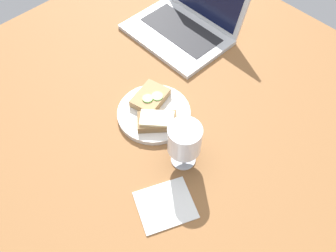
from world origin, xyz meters
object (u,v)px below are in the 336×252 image
object	(u,v)px
plate	(154,113)
napkin	(165,205)
laptop	(186,21)
wine_glass	(184,141)
sandwich_with_cheese	(157,121)
sandwich_with_cucumber	(150,98)

from	to	relation	value
plate	napkin	xyz separation A→B (cm)	(22.99, -17.19, -0.59)
laptop	napkin	bearing A→B (deg)	-49.61
wine_glass	laptop	distance (cm)	53.35
plate	sandwich_with_cheese	distance (cm)	5.01
sandwich_with_cucumber	plate	bearing A→B (deg)	-30.11
laptop	wine_glass	bearing A→B (deg)	-45.95
sandwich_with_cheese	wine_glass	distance (cm)	14.46
plate	wine_glass	size ratio (longest dim) A/B	1.53
wine_glass	napkin	size ratio (longest dim) A/B	1.02
plate	wine_glass	xyz separation A→B (cm)	(16.71, -4.57, 8.49)
napkin	plate	bearing A→B (deg)	143.22
sandwich_with_cheese	plate	bearing A→B (deg)	150.06
plate	napkin	bearing A→B (deg)	-36.78
sandwich_with_cheese	napkin	world-z (taller)	sandwich_with_cheese
plate	sandwich_with_cheese	size ratio (longest dim) A/B	1.72
plate	laptop	size ratio (longest dim) A/B	0.63
sandwich_with_cheese	sandwich_with_cucumber	world-z (taller)	sandwich_with_cheese
sandwich_with_cheese	laptop	bearing A→B (deg)	123.92
sandwich_with_cucumber	laptop	distance (cm)	35.36
laptop	napkin	world-z (taller)	laptop
plate	napkin	world-z (taller)	plate
plate	wine_glass	distance (cm)	19.29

